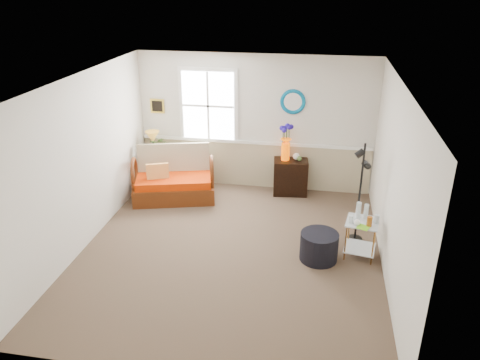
% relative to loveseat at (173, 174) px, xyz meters
% --- Properties ---
extents(floor, '(4.50, 5.00, 0.01)m').
position_rel_loveseat_xyz_m(floor, '(1.40, -1.66, -0.48)').
color(floor, brown).
rests_on(floor, ground).
extents(ceiling, '(4.50, 5.00, 0.01)m').
position_rel_loveseat_xyz_m(ceiling, '(1.40, -1.66, 2.12)').
color(ceiling, white).
rests_on(ceiling, walls).
extents(walls, '(4.51, 5.01, 2.60)m').
position_rel_loveseat_xyz_m(walls, '(1.40, -1.66, 0.82)').
color(walls, silver).
rests_on(walls, floor).
extents(wainscot, '(4.46, 0.02, 0.90)m').
position_rel_loveseat_xyz_m(wainscot, '(1.40, 0.82, -0.03)').
color(wainscot, tan).
rests_on(wainscot, walls).
extents(chair_rail, '(4.46, 0.04, 0.06)m').
position_rel_loveseat_xyz_m(chair_rail, '(1.40, 0.81, 0.44)').
color(chair_rail, white).
rests_on(chair_rail, walls).
extents(window, '(1.14, 0.06, 1.44)m').
position_rel_loveseat_xyz_m(window, '(0.50, 0.81, 1.12)').
color(window, white).
rests_on(window, walls).
extents(picture, '(0.28, 0.03, 0.28)m').
position_rel_loveseat_xyz_m(picture, '(-0.52, 0.82, 1.07)').
color(picture, gold).
rests_on(picture, walls).
extents(mirror, '(0.47, 0.07, 0.47)m').
position_rel_loveseat_xyz_m(mirror, '(2.10, 0.82, 1.27)').
color(mirror, '#0284B3').
rests_on(mirror, walls).
extents(loveseat, '(1.65, 1.20, 0.97)m').
position_rel_loveseat_xyz_m(loveseat, '(0.00, 0.00, 0.00)').
color(loveseat, '#672409').
rests_on(loveseat, floor).
extents(throw_pillow, '(0.42, 0.25, 0.41)m').
position_rel_loveseat_xyz_m(throw_pillow, '(-0.25, -0.14, 0.04)').
color(throw_pillow, orange).
rests_on(throw_pillow, loveseat).
extents(lamp_stand, '(0.44, 0.44, 0.63)m').
position_rel_loveseat_xyz_m(lamp_stand, '(-0.58, 0.56, -0.17)').
color(lamp_stand, black).
rests_on(lamp_stand, floor).
extents(table_lamp, '(0.29, 0.29, 0.49)m').
position_rel_loveseat_xyz_m(table_lamp, '(-0.56, 0.53, 0.39)').
color(table_lamp, '#BB8129').
rests_on(table_lamp, lamp_stand).
extents(potted_plant, '(0.38, 0.42, 0.31)m').
position_rel_loveseat_xyz_m(potted_plant, '(-0.43, 0.56, 0.30)').
color(potted_plant, '#4A6A31').
rests_on(potted_plant, lamp_stand).
extents(cabinet, '(0.68, 0.48, 0.68)m').
position_rel_loveseat_xyz_m(cabinet, '(2.13, 0.60, -0.14)').
color(cabinet, black).
rests_on(cabinet, floor).
extents(flower_vase, '(0.24, 0.24, 0.69)m').
position_rel_loveseat_xyz_m(flower_vase, '(2.02, 0.61, 0.54)').
color(flower_vase, '#DB4B00').
rests_on(flower_vase, cabinet).
extents(side_table, '(0.53, 0.53, 0.58)m').
position_rel_loveseat_xyz_m(side_table, '(3.33, -1.43, -0.19)').
color(side_table, '#AD742F').
rests_on(side_table, floor).
extents(tabletop_items, '(0.54, 0.54, 0.25)m').
position_rel_loveseat_xyz_m(tabletop_items, '(3.34, -1.46, 0.22)').
color(tabletop_items, silver).
rests_on(tabletop_items, side_table).
extents(floor_lamp, '(0.29, 0.29, 1.63)m').
position_rel_loveseat_xyz_m(floor_lamp, '(3.29, -0.96, 0.33)').
color(floor_lamp, black).
rests_on(floor_lamp, floor).
extents(ottoman, '(0.66, 0.66, 0.43)m').
position_rel_loveseat_xyz_m(ottoman, '(2.73, -1.63, -0.27)').
color(ottoman, black).
rests_on(ottoman, floor).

